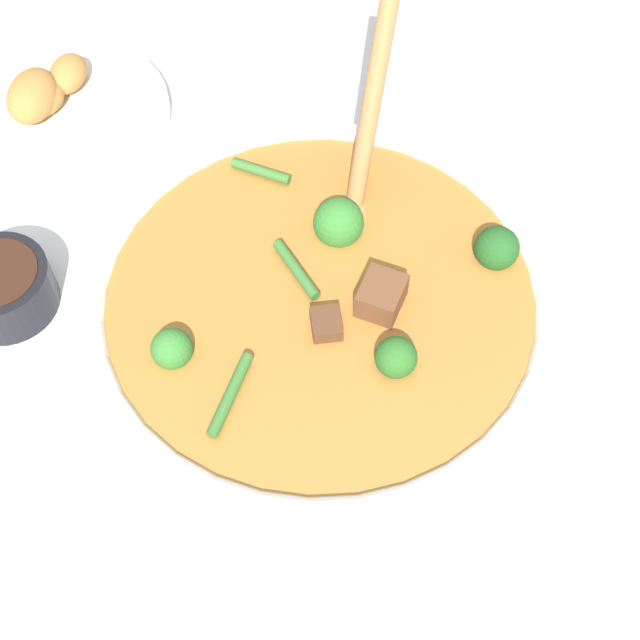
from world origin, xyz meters
TOP-DOWN VIEW (x-y plane):
  - ground_plane at (0.00, 0.00)m, footprint 4.00×4.00m
  - stew_bowl at (-0.00, 0.00)m, footprint 0.29×0.29m
  - condiment_bowl at (-0.09, -0.22)m, footprint 0.07×0.07m
  - food_plate at (-0.27, -0.18)m, footprint 0.19×0.19m

SIDE VIEW (x-z plane):
  - ground_plane at x=0.00m, z-range 0.00..0.00m
  - food_plate at x=-0.27m, z-range -0.01..0.03m
  - condiment_bowl at x=-0.09m, z-range 0.00..0.04m
  - stew_bowl at x=0.00m, z-range -0.06..0.17m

